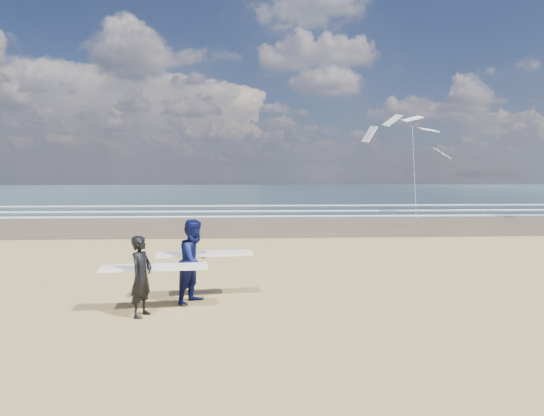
{
  "coord_description": "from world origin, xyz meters",
  "views": [
    {
      "loc": [
        1.68,
        -9.53,
        2.87
      ],
      "look_at": [
        2.57,
        6.0,
        1.78
      ],
      "focal_mm": 32.0,
      "sensor_mm": 36.0,
      "label": 1
    }
  ],
  "objects": [
    {
      "name": "surfer_near",
      "position": [
        -0.36,
        0.27,
        0.84
      ],
      "size": [
        2.24,
        1.05,
        1.64
      ],
      "color": "black",
      "rests_on": "ground"
    },
    {
      "name": "surfer_far",
      "position": [
        0.58,
        1.25,
        0.94
      ],
      "size": [
        2.25,
        1.31,
        1.87
      ],
      "color": "#0B1140",
      "rests_on": "ground"
    },
    {
      "name": "kite_1",
      "position": [
        13.58,
        24.11,
        4.77
      ],
      "size": [
        6.58,
        4.82,
        8.16
      ],
      "color": "slate",
      "rests_on": "ground"
    },
    {
      "name": "foam_breakers",
      "position": [
        20.0,
        28.1,
        0.05
      ],
      "size": [
        220.0,
        11.7,
        0.05
      ],
      "color": "white",
      "rests_on": "ground"
    },
    {
      "name": "ocean",
      "position": [
        20.0,
        72.0,
        0.01
      ],
      "size": [
        220.0,
        100.0,
        0.02
      ],
      "primitive_type": "cube",
      "color": "#182D35",
      "rests_on": "ground"
    }
  ]
}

